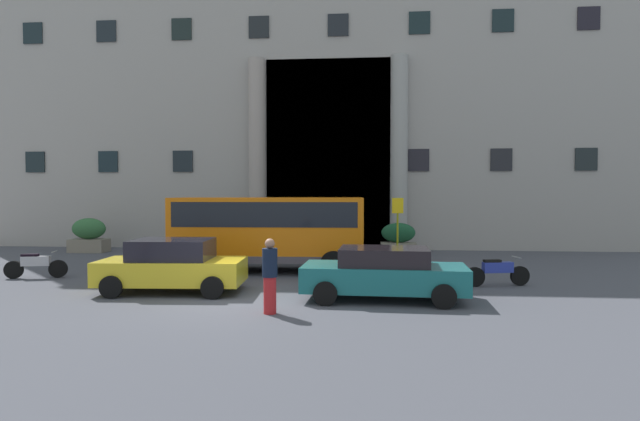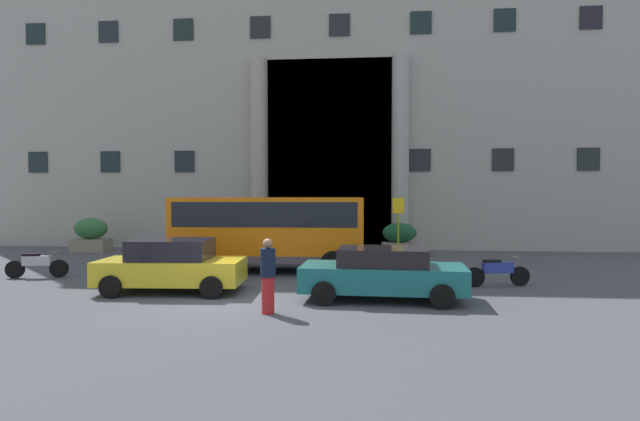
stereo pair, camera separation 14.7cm
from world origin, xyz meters
TOP-DOWN VIEW (x-y plane):
  - ground_plane at (0.00, 0.00)m, footprint 80.00×64.00m
  - office_building_facade at (0.00, 17.48)m, footprint 34.77×9.67m
  - orange_minibus at (-0.13, 5.50)m, footprint 6.85×2.84m
  - bus_stop_sign at (4.60, 7.47)m, footprint 0.44×0.08m
  - hedge_planter_far_west at (-3.49, 10.47)m, footprint 1.41×0.85m
  - hedge_planter_west at (4.86, 10.85)m, footprint 1.60×0.72m
  - hedge_planter_far_east at (-9.85, 10.81)m, footprint 1.71×0.97m
  - parked_sedan_second at (-2.20, 1.39)m, footprint 4.16×2.22m
  - parked_estate_mid at (3.83, 0.81)m, footprint 4.41×2.16m
  - scooter_by_planter at (-7.68, 3.36)m, footprint 1.96×0.70m
  - motorcycle_far_end at (2.95, 3.26)m, footprint 1.92×0.55m
  - motorcycle_near_kerb at (7.33, 3.15)m, footprint 2.03×0.69m
  - pedestrian_woman_with_bag at (1.07, -1.01)m, footprint 0.36×0.36m

SIDE VIEW (x-z plane):
  - ground_plane at x=0.00m, z-range -0.12..0.00m
  - motorcycle_far_end at x=2.95m, z-range 0.01..0.90m
  - scooter_by_planter at x=-7.68m, z-range 0.01..0.90m
  - motorcycle_near_kerb at x=7.33m, z-range 0.01..0.91m
  - hedge_planter_far_west at x=-3.49m, z-range -0.02..1.42m
  - hedge_planter_west at x=4.86m, z-range -0.03..1.45m
  - parked_estate_mid at x=3.83m, z-range 0.02..1.43m
  - parked_sedan_second at x=-2.20m, z-range 0.01..1.53m
  - hedge_planter_far_east at x=-9.85m, z-range -0.03..1.60m
  - pedestrian_woman_with_bag at x=1.07m, z-range 0.01..1.80m
  - orange_minibus at x=-0.13m, z-range 0.27..2.95m
  - bus_stop_sign at x=4.60m, z-range 0.31..2.97m
  - office_building_facade at x=0.00m, z-range -0.01..20.24m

